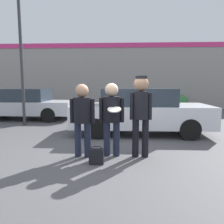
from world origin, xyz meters
TOP-DOWN VIEW (x-y plane):
  - ground_plane at (0.00, 0.00)m, footprint 56.00×56.00m
  - storefront_building at (0.00, 10.07)m, footprint 24.00×0.22m
  - person_left at (-0.67, -0.06)m, footprint 0.56×0.39m
  - person_middle_with_frisbee at (-0.02, 0.03)m, footprint 0.57×0.62m
  - person_right at (0.63, -0.01)m, footprint 0.49×0.33m
  - parked_car_near at (0.80, 2.41)m, footprint 4.48×1.87m
  - parked_car_far at (-4.44, 5.17)m, footprint 4.60×1.82m
  - street_lamp at (-3.47, 3.75)m, footprint 1.54×0.35m
  - shrub at (3.96, 9.39)m, footprint 0.97×0.97m
  - handbag at (-0.31, -0.52)m, footprint 0.30×0.23m

SIDE VIEW (x-z plane):
  - ground_plane at x=0.00m, z-range 0.00..0.00m
  - handbag at x=-0.31m, z-range -0.01..0.35m
  - shrub at x=3.96m, z-range 0.00..0.97m
  - parked_car_far at x=-4.44m, z-range 0.00..1.44m
  - parked_car_near at x=0.80m, z-range 0.00..1.51m
  - person_left at x=-0.67m, z-range 0.16..1.81m
  - person_middle_with_frisbee at x=-0.02m, z-range 0.17..1.84m
  - person_right at x=0.63m, z-range 0.20..2.02m
  - storefront_building at x=0.00m, z-range 0.03..4.38m
  - street_lamp at x=-3.47m, z-range 0.68..6.25m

